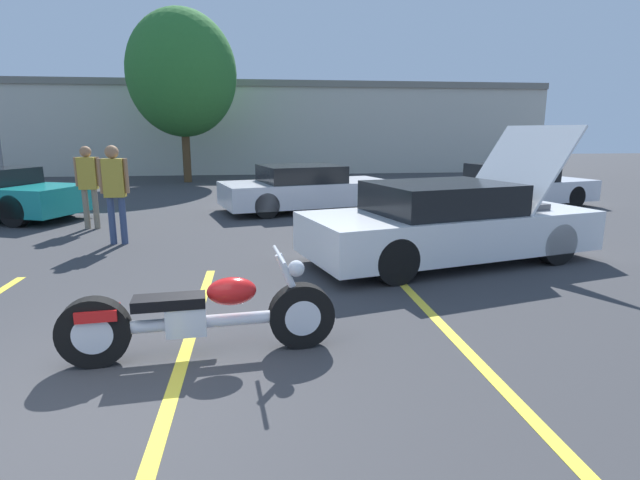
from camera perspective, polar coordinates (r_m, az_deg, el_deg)
ground_plane at (r=4.16m, az=-27.20°, el=-18.98°), size 80.00×80.00×0.00m
parking_stripe_middle at (r=4.92m, az=-15.35°, el=-12.91°), size 0.12×5.98×0.01m
parking_stripe_back at (r=5.25m, az=15.66°, el=-11.28°), size 0.12×5.98×0.01m
far_building at (r=26.39m, az=-10.55°, el=12.75°), size 32.00×4.20×4.40m
tree_background at (r=21.44m, az=-15.50°, el=17.85°), size 4.27×4.27×6.74m
motorcycle at (r=4.81m, az=-13.46°, el=-8.50°), size 2.52×0.70×0.95m
show_car_hood_open at (r=8.29m, az=14.60°, el=1.91°), size 4.98×2.95×2.16m
parked_car_mid_row at (r=13.27m, az=-1.64°, el=5.87°), size 4.77×2.99×1.19m
parked_car_right_row at (r=14.78m, az=21.30°, el=5.68°), size 4.78×2.79×1.19m
spectator_near_motorcycle at (r=9.90m, az=-22.43°, el=5.78°), size 0.52×0.24×1.82m
spectator_by_show_car at (r=11.73m, az=-24.98°, el=6.25°), size 0.52×0.23×1.76m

